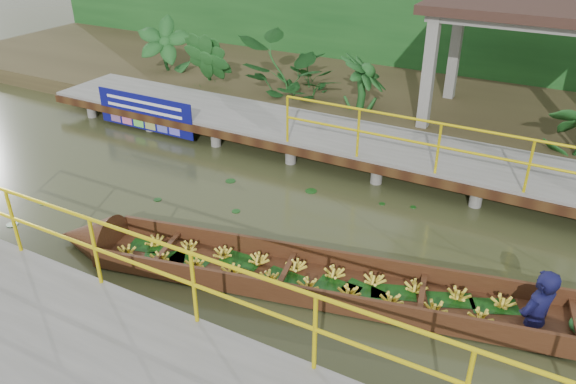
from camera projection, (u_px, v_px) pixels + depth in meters
The scene contains 8 objects.
ground at pixel (268, 232), 9.89m from camera, with size 80.00×80.00×0.00m, color #2D3219.
land_strip at pixel (404, 98), 15.59m from camera, with size 30.00×8.00×0.45m, color #352E1A.
far_dock at pixel (347, 140), 12.31m from camera, with size 16.00×2.06×1.66m.
pavilion at pixel (532, 21), 12.16m from camera, with size 4.40×3.00×3.00m.
foliage_backdrop at pixel (437, 17), 16.68m from camera, with size 30.00×0.80×4.00m, color #154318.
vendor_boat at pixel (372, 285), 8.18m from camera, with size 10.04×3.04×2.15m.
blue_banner at pixel (145, 113), 13.62m from camera, with size 2.86×0.04×0.89m.
tropical_plants at pixel (349, 77), 13.71m from camera, with size 14.34×1.34×1.67m.
Camera 1 is at (4.33, -7.18, 5.31)m, focal length 35.00 mm.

